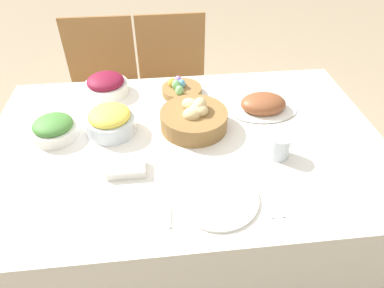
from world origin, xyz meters
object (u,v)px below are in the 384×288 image
Objects in this scene: knife at (265,194)px; beet_salad_bowl at (106,85)px; dinner_plate at (218,198)px; green_salad_bowl at (54,128)px; fork at (169,203)px; butter_dish at (126,168)px; bread_basket at (194,118)px; drinking_cup at (279,146)px; egg_basket at (181,89)px; chair_far_center at (174,89)px; spoon at (274,194)px; ham_platter at (263,105)px; chair_far_left at (104,93)px; pineapple_bowl at (110,121)px.

beet_salad_bowl is at bearing 130.40° from knife.
green_salad_bowl is at bearing 145.95° from dinner_plate.
fork is 1.45× the size of butter_dish.
bread_basket is 0.56m from green_salad_bowl.
egg_basket is at bearing 124.13° from drinking_cup.
butter_dish is (0.29, -0.24, -0.02)m from green_salad_bowl.
butter_dish is at bearing -103.59° from chair_far_center.
knife is at bearing 0.00° from dinner_plate.
chair_far_center reaches higher than spoon.
drinking_cup is at bearing -37.88° from beet_salad_bowl.
drinking_cup is at bearing -94.90° from ham_platter.
bread_basket is (0.48, -0.76, 0.31)m from chair_far_left.
egg_basket is at bearing -89.61° from chair_far_center.
ham_platter is at bearing 5.99° from green_salad_bowl.
chair_far_left reaches higher than egg_basket.
chair_far_center is 3.01× the size of ham_platter.
fork is at bearing -70.56° from beet_salad_bowl.
chair_far_left is 4.69× the size of knife.
ham_platter is at bearing 49.41° from fork.
egg_basket is 0.95× the size of fork.
beet_salad_bowl is at bearing 101.37° from butter_dish.
green_salad_bowl is (-0.22, -0.01, -0.01)m from pineapple_bowl.
pineapple_bowl is (-0.34, 0.01, 0.00)m from bread_basket.
egg_basket reaches higher than spoon.
egg_basket is 0.72m from spoon.
ham_platter is 1.56× the size of fork.
egg_basket is 0.56m from butter_dish.
pineapple_bowl reaches higher than knife.
chair_far_center is 1.07m from drinking_cup.
egg_basket is at bearing -7.38° from beet_salad_bowl.
chair_far_center is at bearing 118.37° from ham_platter.
knife is at bearing 178.39° from spoon.
spoon is (0.56, -0.41, -0.05)m from pineapple_bowl.
chair_far_center is at bearing 52.45° from beet_salad_bowl.
pineapple_bowl is 2.24× the size of drinking_cup.
chair_far_left is 4.69× the size of fork.
beet_salad_bowl is at bearing 142.12° from drinking_cup.
fork is 1.00× the size of spoon.
chair_far_left reaches higher than pineapple_bowl.
ham_platter is (0.35, -0.18, 0.00)m from egg_basket.
beet_salad_bowl is 1.03× the size of fork.
butter_dish is (-0.14, 0.16, 0.01)m from fork.
drinking_cup is at bearing 68.36° from spoon.
ham_platter reaches higher than butter_dish.
ham_platter is 0.57m from dinner_plate.
butter_dish is (0.11, -0.55, -0.03)m from beet_salad_bowl.
drinking_cup is (0.29, -0.21, -0.00)m from bread_basket.
chair_far_center is 1.06m from butter_dish.
egg_basket is (-0.03, 0.27, -0.02)m from bread_basket.
spoon is at bearing -100.94° from ham_platter.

